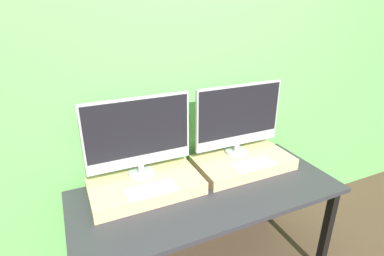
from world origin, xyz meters
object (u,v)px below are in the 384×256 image
Objects in this scene: monitor_left at (139,135)px; keyboard_right at (253,164)px; keyboard_left at (151,189)px; monitor_right at (239,117)px.

keyboard_right is (0.71, -0.21, -0.26)m from monitor_left.
monitor_left is at bearing 163.78° from keyboard_right.
keyboard_left is 1.00× the size of keyboard_right.
keyboard_left is at bearing 180.00° from keyboard_right.
monitor_left is 2.24× the size of keyboard_left.
monitor_left is 1.00× the size of monitor_right.
keyboard_left is at bearing -163.78° from monitor_right.
monitor_left reaches higher than keyboard_right.
monitor_right is at bearing 16.22° from keyboard_left.
keyboard_right is (0.71, 0.00, 0.00)m from keyboard_left.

